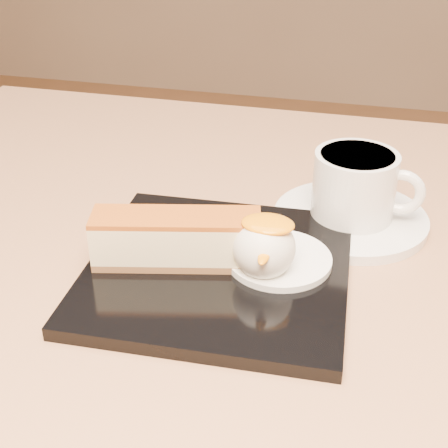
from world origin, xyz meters
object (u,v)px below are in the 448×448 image
(saucer, at_px, (350,219))
(dessert_plate, at_px, (218,269))
(ice_cream_scoop, at_px, (264,248))
(table, at_px, (167,381))
(coffee_cup, at_px, (356,184))
(cheesecake, at_px, (177,239))

(saucer, bearing_deg, dessert_plate, -131.49)
(ice_cream_scoop, relative_size, saucer, 0.34)
(table, relative_size, coffee_cup, 7.55)
(dessert_plate, height_order, coffee_cup, coffee_cup)
(saucer, xyz_separation_m, coffee_cup, (0.00, -0.00, 0.04))
(table, height_order, cheesecake, cheesecake)
(saucer, bearing_deg, coffee_cup, -4.90)
(table, bearing_deg, coffee_cup, 31.34)
(coffee_cup, bearing_deg, saucer, -180.00)
(table, relative_size, dessert_plate, 3.64)
(dessert_plate, distance_m, cheesecake, 0.05)
(saucer, height_order, coffee_cup, coffee_cup)
(cheesecake, distance_m, saucer, 0.19)
(table, height_order, ice_cream_scoop, ice_cream_scoop)
(saucer, distance_m, coffee_cup, 0.04)
(dessert_plate, bearing_deg, cheesecake, -171.87)
(table, relative_size, ice_cream_scoop, 15.46)
(ice_cream_scoop, distance_m, coffee_cup, 0.14)
(dessert_plate, height_order, saucer, dessert_plate)
(dessert_plate, bearing_deg, coffee_cup, 47.93)
(dessert_plate, bearing_deg, table, 164.59)
(table, xyz_separation_m, ice_cream_scoop, (0.10, -0.02, 0.19))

